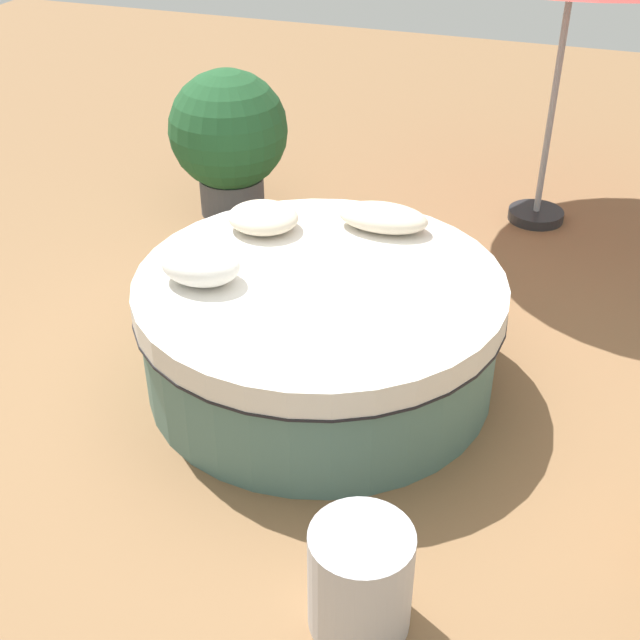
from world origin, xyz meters
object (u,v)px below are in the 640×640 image
round_bed (320,329)px  planter (229,136)px  throw_pillow_0 (383,217)px  throw_pillow_1 (263,217)px  throw_pillow_2 (201,265)px  side_table (360,579)px

round_bed → planter: 2.41m
throw_pillow_0 → throw_pillow_1: throw_pillow_1 is taller
throw_pillow_2 → side_table: bearing=135.5°
round_bed → side_table: 1.71m
throw_pillow_0 → throw_pillow_2: (0.76, 0.94, 0.03)m
round_bed → throw_pillow_2: bearing=22.3°
round_bed → throw_pillow_1: 0.80m
round_bed → planter: planter is taller
side_table → throw_pillow_0: bearing=-75.9°
round_bed → side_table: round_bed is taller
round_bed → planter: bearing=-53.1°
throw_pillow_1 → throw_pillow_2: bearing=83.8°
round_bed → throw_pillow_2: throw_pillow_2 is taller
side_table → throw_pillow_1: bearing=-58.0°
throw_pillow_0 → throw_pillow_1: size_ratio=1.28×
throw_pillow_0 → throw_pillow_1: bearing=19.6°
round_bed → throw_pillow_0: bearing=-103.1°
throw_pillow_0 → throw_pillow_2: bearing=50.9°
round_bed → side_table: (-0.72, 1.54, -0.10)m
throw_pillow_1 → planter: (0.91, -1.47, -0.12)m
throw_pillow_0 → planter: planter is taller
throw_pillow_1 → side_table: throw_pillow_1 is taller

